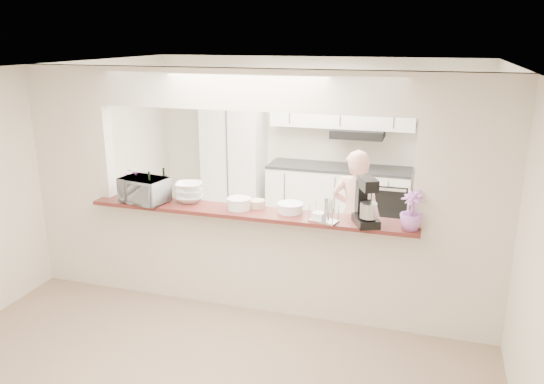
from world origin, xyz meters
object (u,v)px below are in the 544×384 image
at_px(refrigerator, 452,182).
at_px(toaster_oven, 144,190).
at_px(stand_mixer, 366,203).
at_px(person, 355,216).

bearing_deg(refrigerator, toaster_oven, -139.33).
distance_m(refrigerator, toaster_oven, 4.24).
bearing_deg(toaster_oven, stand_mixer, 10.81).
height_order(refrigerator, person, refrigerator).
distance_m(stand_mixer, person, 1.26).
distance_m(refrigerator, stand_mixer, 2.92).
bearing_deg(person, refrigerator, -123.90).
bearing_deg(stand_mixer, toaster_oven, 179.87).
xyz_separation_m(refrigerator, toaster_oven, (-3.20, -2.75, 0.37)).
distance_m(toaster_oven, person, 2.42).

